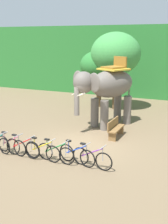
# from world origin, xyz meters

# --- Properties ---
(ground_plane) EXTENTS (80.00, 80.00, 0.00)m
(ground_plane) POSITION_xyz_m (0.00, 0.00, 0.00)
(ground_plane) COLOR brown
(foliage_hedge) EXTENTS (36.00, 6.00, 5.77)m
(foliage_hedge) POSITION_xyz_m (0.00, 14.58, 2.89)
(foliage_hedge) COLOR #28702D
(foliage_hedge) RESTS_ON ground
(tree_far_right) EXTENTS (2.66, 2.66, 3.95)m
(tree_far_right) POSITION_xyz_m (-1.93, 7.54, 2.90)
(tree_far_right) COLOR brown
(tree_far_right) RESTS_ON ground
(tree_left) EXTENTS (3.30, 3.30, 5.16)m
(tree_left) POSITION_xyz_m (-0.69, 7.31, 3.74)
(tree_left) COLOR brown
(tree_left) RESTS_ON ground
(elephant) EXTENTS (3.07, 4.13, 3.78)m
(elephant) POSITION_xyz_m (0.16, 3.26, 2.20)
(elephant) COLOR #665E56
(elephant) RESTS_ON ground
(bike_pink) EXTENTS (1.69, 0.52, 0.92)m
(bike_pink) POSITION_xyz_m (-2.23, -2.09, 0.39)
(bike_pink) COLOR black
(bike_pink) RESTS_ON ground
(bike_red) EXTENTS (1.71, 0.52, 0.92)m
(bike_red) POSITION_xyz_m (-1.61, -2.16, 0.39)
(bike_red) COLOR black
(bike_red) RESTS_ON ground
(bike_yellow) EXTENTS (1.71, 0.52, 0.92)m
(bike_yellow) POSITION_xyz_m (-0.67, -2.12, 0.39)
(bike_yellow) COLOR black
(bike_yellow) RESTS_ON ground
(bike_green) EXTENTS (1.71, 0.52, 0.92)m
(bike_green) POSITION_xyz_m (-0.10, -2.09, 0.39)
(bike_green) COLOR black
(bike_green) RESTS_ON ground
(bike_blue) EXTENTS (1.68, 0.56, 0.92)m
(bike_blue) POSITION_xyz_m (0.74, -1.93, 0.39)
(bike_blue) COLOR black
(bike_blue) RESTS_ON ground
(bike_purple) EXTENTS (1.70, 0.52, 0.92)m
(bike_purple) POSITION_xyz_m (1.39, -1.98, 0.39)
(bike_purple) COLOR black
(bike_purple) RESTS_ON ground
(wooden_bench) EXTENTS (0.44, 1.51, 0.89)m
(wooden_bench) POSITION_xyz_m (1.13, 1.70, 0.48)
(wooden_bench) COLOR brown
(wooden_bench) RESTS_ON ground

